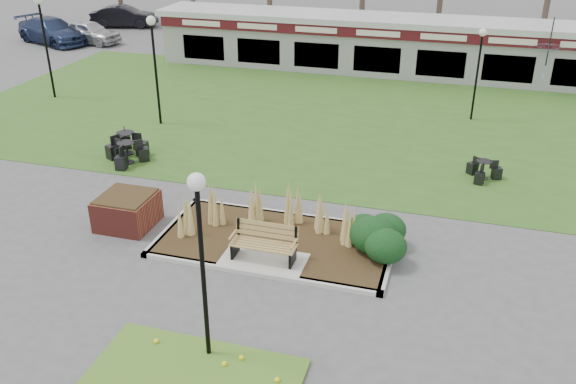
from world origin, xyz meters
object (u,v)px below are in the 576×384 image
(bistro_set_b, at_px, (127,147))
(car_blue, at_px, (52,31))
(food_pavilion, at_px, (382,44))
(lamp_post_far_left, at_px, (42,24))
(bistro_set_c, at_px, (483,173))
(car_black, at_px, (124,16))
(patio_umbrella, at_px, (546,61))
(car_silver, at_px, (89,32))
(bistro_set_a, at_px, (127,156))
(brick_planter, at_px, (127,210))
(park_bench, at_px, (265,242))
(lamp_post_near_left, at_px, (200,228))
(lamp_post_mid_left, at_px, (153,47))
(lamp_post_far_right, at_px, (480,54))

(bistro_set_b, distance_m, car_blue, 20.71)
(food_pavilion, height_order, lamp_post_far_left, lamp_post_far_left)
(bistro_set_c, bearing_deg, car_black, 141.42)
(car_black, bearing_deg, food_pavilion, -124.16)
(patio_umbrella, distance_m, car_silver, 27.14)
(food_pavilion, xyz_separation_m, bistro_set_a, (-6.71, -14.96, -1.20))
(car_silver, xyz_separation_m, car_black, (-0.58, 5.37, 0.04))
(brick_planter, height_order, car_silver, car_silver)
(bistro_set_b, bearing_deg, park_bench, -37.58)
(bistro_set_a, bearing_deg, bistro_set_b, 120.59)
(bistro_set_c, bearing_deg, park_bench, -127.91)
(bistro_set_a, bearing_deg, brick_planter, -60.04)
(car_silver, bearing_deg, car_blue, 113.75)
(bistro_set_a, height_order, bistro_set_b, bistro_set_b)
(lamp_post_near_left, height_order, car_silver, lamp_post_near_left)
(lamp_post_far_left, relative_size, car_black, 1.01)
(food_pavilion, height_order, bistro_set_b, food_pavilion)
(lamp_post_far_left, height_order, car_black, lamp_post_far_left)
(patio_umbrella, relative_size, car_black, 0.54)
(lamp_post_mid_left, relative_size, lamp_post_far_left, 0.95)
(lamp_post_near_left, height_order, bistro_set_a, lamp_post_near_left)
(park_bench, distance_m, lamp_post_far_right, 14.10)
(brick_planter, distance_m, lamp_post_mid_left, 9.10)
(bistro_set_a, relative_size, patio_umbrella, 0.58)
(food_pavilion, relative_size, lamp_post_mid_left, 5.59)
(lamp_post_far_left, distance_m, bistro_set_b, 9.17)
(bistro_set_b, bearing_deg, bistro_set_c, 6.46)
(lamp_post_far_left, xyz_separation_m, bistro_set_a, (7.29, -6.02, -3.09))
(lamp_post_far_left, bearing_deg, car_blue, 125.62)
(lamp_post_mid_left, bearing_deg, patio_umbrella, 29.84)
(bistro_set_c, bearing_deg, lamp_post_far_left, 168.78)
(lamp_post_far_right, xyz_separation_m, bistro_set_a, (-11.60, -8.29, -2.50))
(brick_planter, distance_m, lamp_post_far_right, 15.58)
(food_pavilion, distance_m, lamp_post_near_left, 23.51)
(lamp_post_far_right, bearing_deg, bistro_set_b, -147.96)
(brick_planter, relative_size, lamp_post_mid_left, 0.34)
(patio_umbrella, bearing_deg, lamp_post_mid_left, -150.16)
(lamp_post_mid_left, bearing_deg, park_bench, -49.69)
(patio_umbrella, xyz_separation_m, car_silver, (-26.89, 3.63, -0.87))
(bistro_set_c, xyz_separation_m, car_blue, (-26.54, 13.83, 0.56))
(park_bench, relative_size, brick_planter, 1.13)
(brick_planter, height_order, bistro_set_b, brick_planter)
(lamp_post_far_left, xyz_separation_m, patio_umbrella, (22.00, 6.98, -1.79))
(car_black, bearing_deg, lamp_post_mid_left, -160.55)
(lamp_post_mid_left, height_order, bistro_set_a, lamp_post_mid_left)
(food_pavilion, xyz_separation_m, lamp_post_near_left, (0.02, -23.46, 1.55))
(lamp_post_far_left, distance_m, car_blue, 12.55)
(lamp_post_near_left, distance_m, car_black, 36.26)
(park_bench, xyz_separation_m, lamp_post_mid_left, (-7.51, 8.85, 2.62))
(brick_planter, xyz_separation_m, lamp_post_mid_left, (-3.11, 8.10, 2.73))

